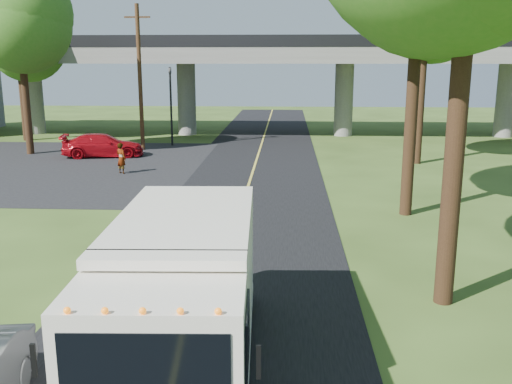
# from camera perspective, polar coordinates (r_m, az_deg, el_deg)

# --- Properties ---
(ground) EXTENTS (120.00, 120.00, 0.00)m
(ground) POSITION_cam_1_polar(r_m,az_deg,el_deg) (13.24, -4.84, -12.12)
(ground) COLOR #32481A
(ground) RESTS_ON ground
(road) EXTENTS (7.00, 90.00, 0.02)m
(road) POSITION_cam_1_polar(r_m,az_deg,el_deg) (22.63, -1.38, -1.32)
(road) COLOR black
(road) RESTS_ON ground
(parking_lot) EXTENTS (16.00, 18.00, 0.01)m
(parking_lot) POSITION_cam_1_polar(r_m,az_deg,el_deg) (32.95, -19.69, 2.45)
(parking_lot) COLOR black
(parking_lot) RESTS_ON ground
(lane_line) EXTENTS (0.12, 90.00, 0.01)m
(lane_line) POSITION_cam_1_polar(r_m,az_deg,el_deg) (22.63, -1.38, -1.27)
(lane_line) COLOR gold
(lane_line) RESTS_ON road
(overpass) EXTENTS (54.00, 10.00, 7.30)m
(overpass) POSITION_cam_1_polar(r_m,az_deg,el_deg) (43.91, 0.88, 11.64)
(overpass) COLOR slate
(overpass) RESTS_ON ground
(traffic_signal) EXTENTS (0.18, 0.22, 5.20)m
(traffic_signal) POSITION_cam_1_polar(r_m,az_deg,el_deg) (38.72, -8.52, 9.31)
(traffic_signal) COLOR black
(traffic_signal) RESTS_ON ground
(utility_pole) EXTENTS (1.60, 0.26, 9.00)m
(utility_pole) POSITION_cam_1_polar(r_m,az_deg,el_deg) (37.05, -11.54, 11.19)
(utility_pole) COLOR #472D19
(utility_pole) RESTS_ON ground
(tree_right_far) EXTENTS (5.77, 5.67, 10.99)m
(tree_right_far) POSITION_cam_1_polar(r_m,az_deg,el_deg) (32.67, 17.11, 17.19)
(tree_right_far) COLOR #382314
(tree_right_far) RESTS_ON ground
(tree_left_lot) EXTENTS (5.60, 5.50, 10.50)m
(tree_left_lot) POSITION_cam_1_polar(r_m,az_deg,el_deg) (37.18, -22.45, 15.61)
(tree_left_lot) COLOR #382314
(tree_left_lot) RESTS_ON ground
(tree_left_far) EXTENTS (5.26, 5.16, 9.89)m
(tree_left_far) POSITION_cam_1_polar(r_m,az_deg,el_deg) (43.85, -22.63, 14.46)
(tree_left_far) COLOR #382314
(tree_left_far) RESTS_ON ground
(step_van) EXTENTS (2.77, 6.85, 2.84)m
(step_van) POSITION_cam_1_polar(r_m,az_deg,el_deg) (10.43, -7.43, -10.08)
(step_van) COLOR silver
(step_van) RESTS_ON ground
(red_sedan) EXTENTS (5.02, 2.79, 1.37)m
(red_sedan) POSITION_cam_1_polar(r_m,az_deg,el_deg) (35.18, -15.06, 4.52)
(red_sedan) COLOR #A10912
(red_sedan) RESTS_ON ground
(pedestrian) EXTENTS (0.69, 0.63, 1.58)m
(pedestrian) POSITION_cam_1_polar(r_m,az_deg,el_deg) (29.62, -13.32, 3.29)
(pedestrian) COLOR gray
(pedestrian) RESTS_ON ground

